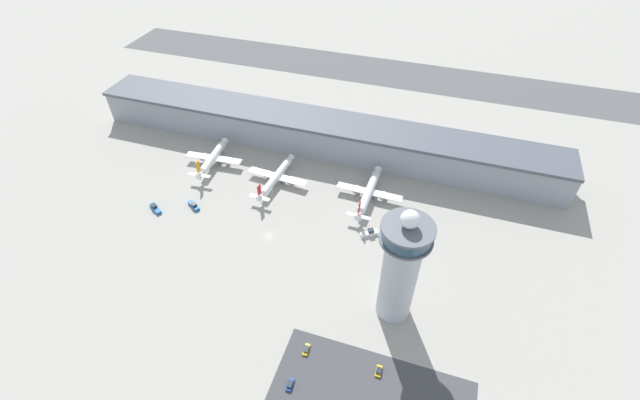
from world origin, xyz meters
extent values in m
plane|color=#9E9B93|center=(0.00, 0.00, 0.00)|extent=(1000.00, 1000.00, 0.00)
cube|color=#9399A3|center=(0.00, 70.00, 8.62)|extent=(252.67, 22.00, 17.23)
cube|color=#4C515B|center=(0.00, 70.00, 18.03)|extent=(252.67, 25.00, 1.60)
cube|color=#515154|center=(0.00, 173.53, 0.00)|extent=(379.00, 44.00, 0.01)
cylinder|color=#ADB2BC|center=(58.62, -19.84, 19.09)|extent=(12.47, 12.47, 38.18)
cylinder|color=#565B66|center=(58.62, -19.84, 38.58)|extent=(17.19, 17.19, 0.80)
cylinder|color=#334C60|center=(58.62, -19.84, 41.17)|extent=(15.82, 15.82, 4.37)
cylinder|color=#565B66|center=(58.62, -19.84, 43.85)|extent=(17.19, 17.19, 1.00)
sphere|color=white|center=(58.62, -19.84, 47.34)|extent=(5.98, 5.98, 5.98)
cylinder|color=white|center=(-47.58, 38.75, 4.66)|extent=(5.68, 23.97, 3.98)
cone|color=white|center=(-48.57, 52.37, 4.66)|extent=(4.23, 3.86, 3.98)
cone|color=white|center=(-46.55, 24.53, 4.66)|extent=(3.92, 5.02, 3.58)
cube|color=white|center=(-47.61, 39.22, 3.97)|extent=(30.50, 6.58, 0.44)
cylinder|color=#A8A8B2|center=(-54.02, 39.76, 2.77)|extent=(2.50, 4.52, 2.19)
cylinder|color=#A8A8B2|center=(-41.35, 40.68, 2.77)|extent=(2.50, 4.52, 2.19)
cube|color=orange|center=(-46.48, 23.57, 9.84)|extent=(0.50, 2.81, 6.36)
cube|color=white|center=(-46.45, 23.18, 5.06)|extent=(11.25, 2.80, 0.24)
cylinder|color=black|center=(-48.35, 49.39, 1.34)|extent=(0.28, 0.28, 2.68)
cylinder|color=black|center=(-44.78, 38.62, 1.34)|extent=(0.28, 0.28, 2.68)
cylinder|color=black|center=(-50.33, 38.22, 1.34)|extent=(0.28, 0.28, 2.68)
cylinder|color=white|center=(-10.49, 35.41, 3.98)|extent=(5.77, 28.30, 3.63)
cone|color=white|center=(-9.29, 51.04, 3.98)|extent=(3.86, 3.53, 3.63)
cone|color=white|center=(-11.74, 19.23, 3.98)|extent=(3.59, 4.59, 3.26)
cube|color=white|center=(-10.45, 35.97, 3.35)|extent=(31.22, 6.77, 0.44)
cylinder|color=#A8A8B2|center=(-16.86, 37.46, 2.25)|extent=(2.29, 4.13, 1.99)
cylinder|color=#A8A8B2|center=(-3.89, 36.46, 2.25)|extent=(2.29, 4.13, 1.99)
cube|color=red|center=(-11.81, 18.36, 8.69)|extent=(0.51, 2.81, 5.80)
cube|color=white|center=(-11.84, 17.96, 4.34)|extent=(10.27, 2.77, 0.24)
cylinder|color=black|center=(-9.51, 48.22, 1.08)|extent=(0.28, 0.28, 2.17)
cylinder|color=black|center=(-7.98, 34.97, 1.08)|extent=(0.28, 0.28, 2.17)
cylinder|color=black|center=(-13.04, 35.36, 1.08)|extent=(0.28, 0.28, 2.17)
cylinder|color=silver|center=(35.80, 37.95, 4.38)|extent=(4.85, 28.85, 4.01)
cone|color=silver|center=(36.28, 54.12, 4.38)|extent=(4.11, 3.72, 4.01)
cone|color=silver|center=(35.31, 21.17, 4.38)|extent=(3.75, 4.92, 3.61)
cube|color=silver|center=(35.82, 38.52, 3.68)|extent=(31.92, 5.33, 0.44)
cylinder|color=#A8A8B2|center=(29.17, 39.72, 2.46)|extent=(2.33, 4.47, 2.21)
cylinder|color=#A8A8B2|center=(42.53, 39.33, 2.46)|extent=(2.33, 4.47, 2.21)
cube|color=red|center=(35.28, 20.21, 9.59)|extent=(0.38, 2.81, 6.42)
cube|color=silver|center=(35.27, 19.81, 4.78)|extent=(11.28, 2.33, 0.24)
cylinder|color=black|center=(36.19, 51.11, 1.19)|extent=(0.28, 0.28, 2.37)
cylinder|color=black|center=(38.60, 37.64, 1.19)|extent=(0.28, 0.28, 2.37)
cylinder|color=black|center=(32.99, 37.80, 1.19)|extent=(0.28, 0.28, 2.37)
cube|color=black|center=(-56.80, -0.73, 0.06)|extent=(7.16, 5.47, 0.12)
cube|color=#195699|center=(-56.80, -0.73, 0.70)|extent=(8.36, 6.24, 1.41)
cube|color=#232D38|center=(-57.52, -0.30, 1.99)|extent=(3.17, 2.98, 1.15)
cube|color=black|center=(-40.90, 6.58, 0.06)|extent=(6.67, 5.22, 0.12)
cube|color=#195699|center=(-40.90, 6.58, 0.71)|extent=(7.77, 5.94, 1.41)
cube|color=#232D38|center=(-40.24, 6.18, 1.99)|extent=(3.01, 2.89, 1.15)
cube|color=black|center=(41.58, 14.53, 0.06)|extent=(6.79, 5.58, 0.12)
cube|color=silver|center=(41.58, 14.53, 0.88)|extent=(7.89, 6.35, 1.75)
cube|color=#232D38|center=(42.23, 14.96, 2.47)|extent=(3.14, 3.07, 1.43)
cube|color=black|center=(32.67, -58.46, 0.06)|extent=(1.79, 3.64, 0.12)
cube|color=navy|center=(32.67, -58.46, 0.41)|extent=(1.88, 4.33, 0.82)
cube|color=#232D38|center=(32.68, -58.56, 1.15)|extent=(1.62, 2.40, 0.67)
cube|color=black|center=(58.95, -45.12, 0.06)|extent=(1.88, 3.42, 0.12)
cube|color=gold|center=(58.95, -45.12, 0.40)|extent=(1.97, 4.06, 0.81)
cube|color=#232D38|center=(58.95, -45.22, 1.14)|extent=(1.71, 2.25, 0.66)
cube|color=black|center=(33.59, -45.34, 0.06)|extent=(1.83, 3.74, 0.12)
cube|color=gold|center=(33.59, -45.34, 0.38)|extent=(1.93, 4.44, 0.76)
cube|color=#232D38|center=(33.60, -45.45, 1.08)|extent=(1.63, 2.47, 0.62)
camera|label=1|loc=(61.19, -114.48, 137.57)|focal=24.00mm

